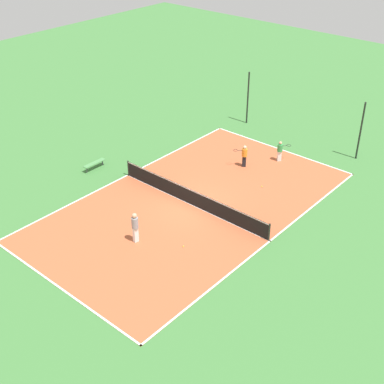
% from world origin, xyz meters
% --- Properties ---
extents(ground_plane, '(80.00, 80.00, 0.00)m').
position_xyz_m(ground_plane, '(0.00, 0.00, 0.00)').
color(ground_plane, '#3D7538').
extents(court_surface, '(11.10, 19.35, 0.02)m').
position_xyz_m(court_surface, '(0.00, 0.00, 0.01)').
color(court_surface, '#B75633').
rests_on(court_surface, ground_plane).
extents(tennis_net, '(10.90, 0.10, 1.06)m').
position_xyz_m(tennis_net, '(0.00, 0.00, 0.56)').
color(tennis_net, black).
rests_on(tennis_net, court_surface).
extents(bench, '(0.36, 1.65, 0.45)m').
position_xyz_m(bench, '(-7.79, -0.82, 0.39)').
color(bench, '#4C8C4C').
rests_on(bench, ground_plane).
extents(player_baseline_gray, '(0.41, 0.41, 1.77)m').
position_xyz_m(player_baseline_gray, '(0.11, -4.69, 1.04)').
color(player_baseline_gray, white).
rests_on(player_baseline_gray, court_surface).
extents(player_center_orange, '(0.95, 0.82, 1.52)m').
position_xyz_m(player_center_orange, '(-0.52, 5.87, 0.89)').
color(player_center_orange, black).
rests_on(player_center_orange, court_surface).
extents(player_far_green, '(0.85, 0.93, 1.44)m').
position_xyz_m(player_far_green, '(0.83, 8.10, 0.83)').
color(player_far_green, white).
rests_on(player_far_green, court_surface).
extents(tennis_ball_left_sideline, '(0.07, 0.07, 0.07)m').
position_xyz_m(tennis_ball_left_sideline, '(1.95, 4.42, 0.06)').
color(tennis_ball_left_sideline, '#CCE033').
rests_on(tennis_ball_left_sideline, court_surface).
extents(tennis_ball_right_alley, '(0.07, 0.07, 0.07)m').
position_xyz_m(tennis_ball_right_alley, '(2.34, -3.41, 0.06)').
color(tennis_ball_right_alley, '#CCE033').
rests_on(tennis_ball_right_alley, court_surface).
extents(fence_post_back_left, '(0.12, 0.12, 4.09)m').
position_xyz_m(fence_post_back_left, '(-4.61, 11.86, 2.04)').
color(fence_post_back_left, black).
rests_on(fence_post_back_left, ground_plane).
extents(fence_post_back_right, '(0.12, 0.12, 4.09)m').
position_xyz_m(fence_post_back_right, '(4.61, 11.86, 2.04)').
color(fence_post_back_right, black).
rests_on(fence_post_back_right, ground_plane).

